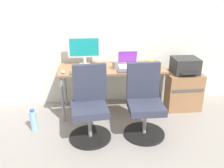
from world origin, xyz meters
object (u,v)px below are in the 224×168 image
desktop_monitor (84,49)px  water_bottle_on_floor (33,120)px  open_laptop (128,62)px  office_chair_right (144,104)px  side_cabinet (182,90)px  coffee_mug (151,63)px  printer (185,66)px  office_chair_left (90,106)px

desktop_monitor → water_bottle_on_floor: bearing=-139.3°
water_bottle_on_floor → open_laptop: bearing=19.8°
office_chair_right → desktop_monitor: (-0.75, 0.83, 0.54)m
side_cabinet → desktop_monitor: desktop_monitor is taller
water_bottle_on_floor → desktop_monitor: bearing=40.7°
water_bottle_on_floor → desktop_monitor: size_ratio=0.65×
coffee_mug → printer: bearing=1.3°
water_bottle_on_floor → open_laptop: 1.58m
side_cabinet → water_bottle_on_floor: bearing=-168.8°
office_chair_left → desktop_monitor: desktop_monitor is taller
office_chair_right → side_cabinet: bearing=40.2°
office_chair_right → side_cabinet: (0.77, 0.65, -0.13)m
printer → water_bottle_on_floor: size_ratio=1.29×
office_chair_right → water_bottle_on_floor: (-1.47, 0.21, -0.28)m
office_chair_right → desktop_monitor: size_ratio=1.96×
printer → coffee_mug: (-0.54, -0.01, 0.05)m
office_chair_left → desktop_monitor: (-0.05, 0.83, 0.54)m
water_bottle_on_floor → office_chair_right: bearing=-8.1°
office_chair_left → open_laptop: (0.60, 0.70, 0.34)m
water_bottle_on_floor → coffee_mug: (1.70, 0.43, 0.61)m
printer → water_bottle_on_floor: (-2.24, -0.44, -0.56)m
water_bottle_on_floor → coffee_mug: size_ratio=3.37×
side_cabinet → office_chair_right: bearing=-139.8°
printer → desktop_monitor: desktop_monitor is taller
office_chair_right → side_cabinet: size_ratio=1.61×
open_laptop → coffee_mug: 0.34m
desktop_monitor → coffee_mug: size_ratio=5.22×
side_cabinet → coffee_mug: bearing=-178.6°
office_chair_left → printer: size_ratio=2.35×
office_chair_left → side_cabinet: (1.48, 0.65, -0.13)m
printer → side_cabinet: bearing=90.0°
coffee_mug → office_chair_left: bearing=-145.6°
desktop_monitor → coffee_mug: bearing=-10.7°
printer → office_chair_left: bearing=-156.1°
office_chair_left → water_bottle_on_floor: office_chair_left is taller
office_chair_left → side_cabinet: office_chair_left is taller
office_chair_left → open_laptop: size_ratio=3.03×
side_cabinet → open_laptop: open_laptop is taller
office_chair_right → desktop_monitor: 1.24m
office_chair_left → side_cabinet: size_ratio=1.61×
side_cabinet → desktop_monitor: bearing=173.5°
open_laptop → office_chair_right: bearing=-82.0°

